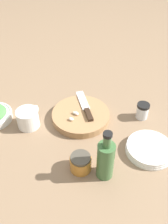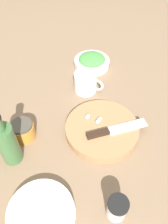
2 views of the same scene
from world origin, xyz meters
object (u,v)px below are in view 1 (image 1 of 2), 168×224
Objects in this scene: garlic_cloves at (74,115)px; plate_stack at (150,149)px; spice_jar at (142,111)px; oil_bottle at (106,159)px; coffee_mug at (28,118)px; chef_knife at (86,107)px; honey_jar at (81,163)px; cutting_board at (81,116)px.

garlic_cloves is 0.34m from plate_stack.
spice_jar reaches higher than plate_stack.
oil_bottle is at bearing 142.90° from garlic_cloves.
coffee_mug is at bearing 12.96° from plate_stack.
plate_stack is (-0.34, -0.00, -0.02)m from garlic_cloves.
honey_jar reaches higher than chef_knife.
oil_bottle reaches higher than plate_stack.
cutting_board is at bearing -5.68° from plate_stack.
honey_jar is (-0.31, 0.08, -0.01)m from coffee_mug.
spice_jar is 0.93× the size of honey_jar.
garlic_cloves is at bearing 69.14° from cutting_board.
chef_knife is 0.34m from oil_bottle.
garlic_cloves is 0.29× the size of oil_bottle.
chef_knife is 0.94× the size of plate_stack.
plate_stack is (-0.32, 0.03, -0.00)m from cutting_board.
garlic_cloves is 0.77× the size of honey_jar.
honey_jar is (-0.13, 0.23, 0.02)m from cutting_board.
honey_jar is at bearing -107.78° from chef_knife.
honey_jar reaches higher than cutting_board.
cutting_board is 1.38× the size of plate_stack.
garlic_cloves is 0.83× the size of spice_jar.
cutting_board is 3.48× the size of spice_jar.
spice_jar is 0.40× the size of plate_stack.
garlic_cloves is at bearing -144.66° from coffee_mug.
spice_jar is at bearing -20.09° from chef_knife.
oil_bottle is (-0.22, 0.21, 0.07)m from cutting_board.
coffee_mug is 0.40m from oil_bottle.
oil_bottle is (-0.22, 0.25, 0.05)m from chef_knife.
coffee_mug is (0.17, 0.19, 0.00)m from chef_knife.
coffee_mug is (0.16, 0.11, 0.00)m from garlic_cloves.
cutting_board is 0.27m from spice_jar.
garlic_cloves reaches higher than plate_stack.
oil_bottle reaches higher than honey_jar.
honey_jar is (0.10, 0.37, -0.01)m from spice_jar.
spice_jar is 0.38m from honey_jar.
spice_jar is 0.36m from oil_bottle.
plate_stack is at bearing -120.40° from oil_bottle.
garlic_cloves reaches higher than cutting_board.
chef_knife is 0.83× the size of oil_bottle.
plate_stack is at bearing -179.66° from garlic_cloves.
garlic_cloves is at bearing 0.34° from plate_stack.
spice_jar is at bearing -61.53° from plate_stack.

